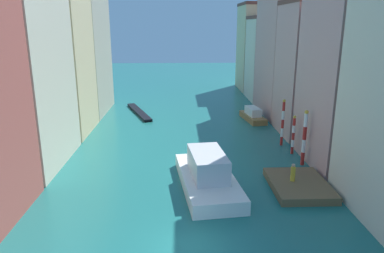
% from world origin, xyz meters
% --- Properties ---
extents(ground_plane, '(154.00, 154.00, 0.00)m').
position_xyz_m(ground_plane, '(0.00, 24.50, 0.00)').
color(ground_plane, '#1E6B66').
extents(building_left_1, '(6.59, 10.76, 15.57)m').
position_xyz_m(building_left_1, '(-14.18, 13.40, 7.79)').
color(building_left_1, beige).
rests_on(building_left_1, ground).
extents(building_left_2, '(6.59, 8.74, 15.50)m').
position_xyz_m(building_left_2, '(-14.18, 23.50, 7.76)').
color(building_left_2, beige).
rests_on(building_left_2, ground).
extents(building_left_3, '(6.59, 11.28, 16.40)m').
position_xyz_m(building_left_3, '(-14.18, 33.54, 8.21)').
color(building_left_3, '#BCB299').
rests_on(building_left_3, ground).
extents(building_right_1, '(6.59, 9.45, 21.78)m').
position_xyz_m(building_right_1, '(14.18, 12.77, 10.90)').
color(building_right_1, tan).
rests_on(building_right_1, ground).
extents(building_right_2, '(6.59, 8.19, 14.73)m').
position_xyz_m(building_right_2, '(14.18, 21.98, 7.38)').
color(building_right_2, tan).
rests_on(building_right_2, ground).
extents(building_right_3, '(6.59, 11.82, 17.29)m').
position_xyz_m(building_right_3, '(14.18, 31.93, 8.66)').
color(building_right_3, tan).
rests_on(building_right_3, ground).
extents(building_right_4, '(6.59, 8.64, 13.47)m').
position_xyz_m(building_right_4, '(14.18, 42.10, 6.75)').
color(building_right_4, beige).
rests_on(building_right_4, ground).
extents(building_right_5, '(6.59, 9.81, 15.97)m').
position_xyz_m(building_right_5, '(14.18, 51.74, 8.00)').
color(building_right_5, beige).
rests_on(building_right_5, ground).
extents(waterfront_dock, '(4.24, 5.77, 0.58)m').
position_xyz_m(waterfront_dock, '(8.53, 7.25, 0.29)').
color(waterfront_dock, brown).
rests_on(waterfront_dock, ground).
extents(person_on_dock, '(0.36, 0.36, 1.39)m').
position_xyz_m(person_on_dock, '(8.07, 7.46, 1.22)').
color(person_on_dock, gold).
rests_on(person_on_dock, waterfront_dock).
extents(mooring_pole_0, '(0.36, 0.36, 5.04)m').
position_xyz_m(mooring_pole_0, '(10.41, 12.14, 2.58)').
color(mooring_pole_0, red).
rests_on(mooring_pole_0, ground).
extents(mooring_pole_1, '(0.30, 0.30, 3.84)m').
position_xyz_m(mooring_pole_1, '(10.35, 15.02, 1.96)').
color(mooring_pole_1, red).
rests_on(mooring_pole_1, ground).
extents(mooring_pole_2, '(0.30, 0.30, 4.86)m').
position_xyz_m(mooring_pole_2, '(10.02, 17.67, 2.48)').
color(mooring_pole_2, red).
rests_on(mooring_pole_2, ground).
extents(vaporetto_white, '(5.00, 10.10, 2.81)m').
position_xyz_m(vaporetto_white, '(1.55, 7.82, 1.02)').
color(vaporetto_white, white).
rests_on(vaporetto_white, ground).
extents(gondola_black, '(4.54, 10.36, 0.36)m').
position_xyz_m(gondola_black, '(-6.34, 32.33, 0.18)').
color(gondola_black, black).
rests_on(gondola_black, ground).
extents(motorboat_0, '(2.72, 5.94, 1.72)m').
position_xyz_m(motorboat_0, '(9.02, 27.87, 0.66)').
color(motorboat_0, olive).
rests_on(motorboat_0, ground).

